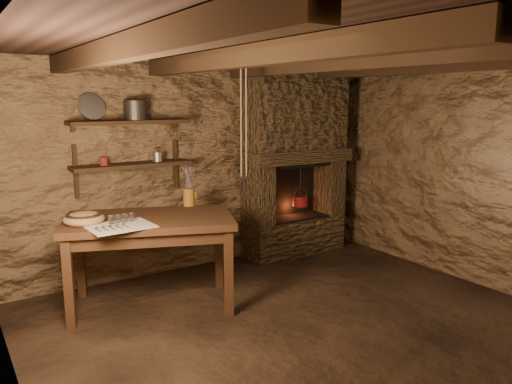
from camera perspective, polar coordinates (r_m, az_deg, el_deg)
floor at (r=4.61m, az=5.21°, el=-15.02°), size 4.50×4.50×0.00m
back_wall at (r=5.91m, az=-6.64°, el=2.88°), size 4.50×0.04×2.40m
left_wall at (r=3.36m, az=-26.25°, el=-4.16°), size 0.04×4.00×2.40m
right_wall at (r=5.88m, az=22.96°, el=2.07°), size 0.04×4.00×2.40m
ceiling at (r=4.17m, az=5.79°, el=16.18°), size 4.50×4.00×0.04m
beam_far_left at (r=3.44m, az=-14.94°, el=15.55°), size 0.14×3.95×0.16m
beam_mid_left at (r=3.88m, az=-0.23°, el=15.32°), size 0.14×3.95×0.16m
beam_mid_right at (r=4.49m, az=10.92°, el=14.50°), size 0.14×3.95×0.16m
beam_far_right at (r=5.23m, az=19.10°, el=13.56°), size 0.14×3.95×0.16m
shelf_lower at (r=5.42m, az=-13.98°, el=3.00°), size 1.25×0.30×0.04m
shelf_upper at (r=5.38m, az=-14.20°, el=7.75°), size 1.25×0.30×0.04m
hearth at (r=6.36m, az=4.45°, el=3.72°), size 1.43×0.51×2.30m
work_table at (r=4.94m, az=-11.92°, el=-7.45°), size 1.77×1.40×0.89m
linen_cloth at (r=4.53m, az=-15.26°, el=-3.80°), size 0.56×0.47×0.01m
pewter_cutlery_row at (r=4.51m, az=-15.19°, el=-3.72°), size 0.46×0.20×0.01m
drinking_glasses at (r=4.62m, az=-15.47°, el=-3.02°), size 0.17×0.05×0.07m
stoneware_jug at (r=5.23m, az=-7.67°, el=0.36°), size 0.15×0.15×0.41m
wooden_bowl at (r=4.73m, az=-19.06°, el=-2.92°), size 0.47×0.47×0.13m
iron_stockpot at (r=5.40m, az=-13.62°, el=8.96°), size 0.27×0.27×0.18m
tin_pan at (r=5.37m, az=-18.30°, el=9.23°), size 0.29×0.16×0.28m
small_kettle at (r=5.51m, az=-11.18°, el=3.97°), size 0.17×0.15×0.15m
rusty_tin at (r=5.33m, az=-17.00°, el=3.39°), size 0.09×0.09×0.08m
red_pot at (r=6.45m, az=5.08°, el=-0.96°), size 0.21×0.21×0.54m
hanging_ropes at (r=5.05m, az=-1.43°, el=8.46°), size 0.08×0.08×1.20m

